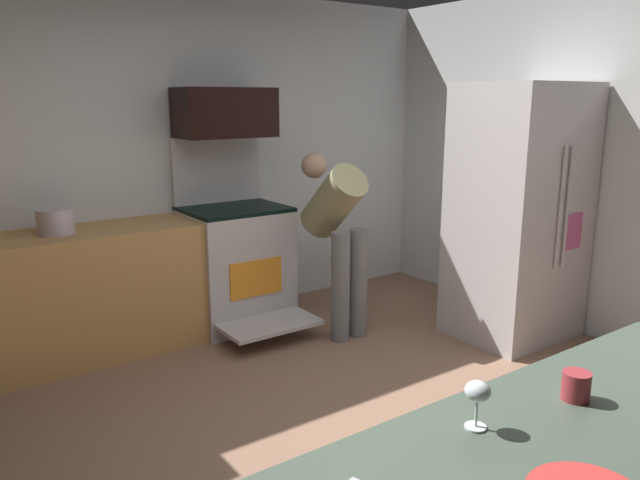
# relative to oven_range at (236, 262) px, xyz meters

# --- Properties ---
(ground_plane) EXTENTS (5.20, 4.80, 0.02)m
(ground_plane) POSITION_rel_oven_range_xyz_m (-0.41, -1.96, -0.52)
(ground_plane) COLOR #88634E
(wall_back) EXTENTS (5.20, 0.12, 2.60)m
(wall_back) POSITION_rel_oven_range_xyz_m (-0.41, 0.38, 0.79)
(wall_back) COLOR silver
(wall_back) RESTS_ON ground
(wall_right) EXTENTS (0.12, 4.80, 2.60)m
(wall_right) POSITION_rel_oven_range_xyz_m (2.13, -1.96, 0.79)
(wall_right) COLOR silver
(wall_right) RESTS_ON ground
(lower_cabinet_run) EXTENTS (2.40, 0.60, 0.90)m
(lower_cabinet_run) POSITION_rel_oven_range_xyz_m (-1.31, 0.02, -0.06)
(lower_cabinet_run) COLOR tan
(lower_cabinet_run) RESTS_ON ground
(oven_range) EXTENTS (0.76, 1.04, 1.48)m
(oven_range) POSITION_rel_oven_range_xyz_m (0.00, 0.00, 0.00)
(oven_range) COLOR #BFB9BC
(oven_range) RESTS_ON ground
(microwave) EXTENTS (0.74, 0.38, 0.38)m
(microwave) POSITION_rel_oven_range_xyz_m (0.00, 0.10, 1.16)
(microwave) COLOR black
(microwave) RESTS_ON oven_range
(refrigerator) EXTENTS (0.87, 0.74, 1.89)m
(refrigerator) POSITION_rel_oven_range_xyz_m (1.62, -1.43, 0.44)
(refrigerator) COLOR beige
(refrigerator) RESTS_ON ground
(person_cook) EXTENTS (0.31, 0.66, 1.37)m
(person_cook) POSITION_rel_oven_range_xyz_m (0.54, -0.63, 0.32)
(person_cook) COLOR slate
(person_cook) RESTS_ON ground
(wine_glass_far) EXTENTS (0.07, 0.07, 0.14)m
(wine_glass_far) POSITION_rel_oven_range_xyz_m (-0.94, -3.23, 0.50)
(wine_glass_far) COLOR silver
(wine_glass_far) RESTS_ON counter_island
(mug_coffee) EXTENTS (0.08, 0.08, 0.09)m
(mug_coffee) POSITION_rel_oven_range_xyz_m (-0.56, -3.29, 0.44)
(mug_coffee) COLOR #9D2F34
(mug_coffee) RESTS_ON counter_island
(stock_pot) EXTENTS (0.24, 0.24, 0.17)m
(stock_pot) POSITION_rel_oven_range_xyz_m (-1.31, 0.02, 0.48)
(stock_pot) COLOR #C0B1BE
(stock_pot) RESTS_ON lower_cabinet_run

